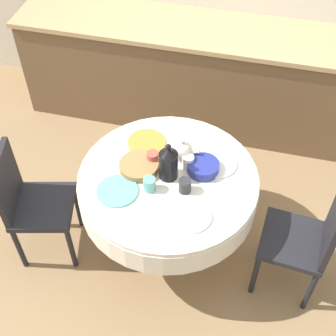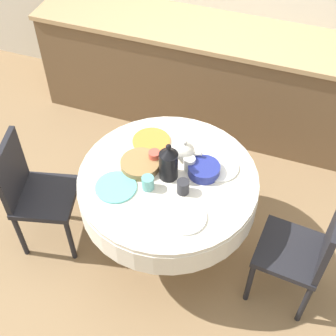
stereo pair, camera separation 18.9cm
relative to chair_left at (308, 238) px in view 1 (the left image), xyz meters
The scene contains 17 objects.
ground_plane 1.04m from the chair_left, behind, with size 12.00×12.00×0.00m, color #8E704C.
kitchen_counter 1.77m from the chair_left, 120.70° to the left, with size 3.24×0.64×0.93m.
dining_table 0.91m from the chair_left, behind, with size 1.14×1.14×0.74m.
chair_left is the anchor object (origin of this frame).
chair_right 1.79m from the chair_left, behind, with size 0.49×0.49×0.91m.
plate_near_left 1.20m from the chair_left, behind, with size 0.25×0.25×0.01m, color #60BCB7.
cup_near_left 1.03m from the chair_left, behind, with size 0.07×0.07×0.09m, color #5BA39E.
plate_near_right 0.77m from the chair_left, 165.62° to the right, with size 0.25×0.25×0.01m, color white.
cup_near_right 0.83m from the chair_left, behind, with size 0.07×0.07×0.09m, color #28282D.
plate_far_left 1.19m from the chair_left, 163.19° to the left, with size 0.25×0.25×0.01m, color orange.
cup_far_left 1.08m from the chair_left, behind, with size 0.07×0.07×0.09m, color #CC4C3D.
plate_far_right 0.72m from the chair_left, 157.51° to the left, with size 0.25×0.25×0.01m, color white.
cup_far_right 0.87m from the chair_left, 166.51° to the left, with size 0.07×0.07×0.09m, color white.
coffee_carafe 0.97m from the chair_left, behind, with size 0.12×0.12×0.27m.
teapot 0.94m from the chair_left, 163.64° to the left, with size 0.18×0.13×0.17m.
bread_basket 1.13m from the chair_left, behind, with size 0.25×0.25×0.05m, color olive.
fruit_bowl 0.78m from the chair_left, 165.43° to the left, with size 0.20×0.20×0.07m, color navy.
Camera 1 is at (0.46, -1.86, 2.92)m, focal length 50.00 mm.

